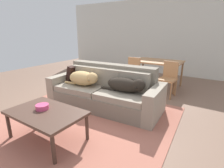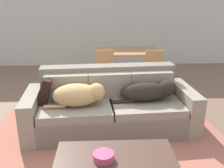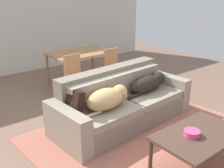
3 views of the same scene
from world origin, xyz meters
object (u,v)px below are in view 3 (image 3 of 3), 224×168
couch (121,103)px  dining_table (80,55)px  throw_pillow_by_left_arm (73,102)px  bowl_on_coffee_table (192,133)px  dog_on_left_cushion (108,98)px  dog_on_right_cushion (148,83)px  dining_chair_near_right (114,66)px  dining_chair_near_left (76,75)px  coffee_table (199,137)px

couch → dining_table: (0.43, 1.96, 0.35)m
throw_pillow_by_left_arm → bowl_on_coffee_table: size_ratio=1.97×
dog_on_left_cushion → dining_table: size_ratio=0.62×
dog_on_left_cushion → dog_on_right_cushion: size_ratio=0.91×
throw_pillow_by_left_arm → bowl_on_coffee_table: throw_pillow_by_left_arm is taller
dog_on_right_cushion → dining_chair_near_right: (0.39, 1.44, -0.10)m
couch → dining_chair_near_left: 1.35m
throw_pillow_by_left_arm → coffee_table: 1.73m
dog_on_right_cushion → dining_chair_near_left: size_ratio=1.03×
coffee_table → dining_table: (0.44, 3.44, 0.28)m
throw_pillow_by_left_arm → dining_chair_near_right: dining_chair_near_right is taller
dog_on_right_cushion → dining_chair_near_left: dining_chair_near_left is taller
bowl_on_coffee_table → dining_chair_near_left: bearing=88.8°
dining_table → dining_chair_near_right: 0.80m
dog_on_left_cushion → dog_on_right_cushion: (0.97, 0.13, -0.02)m
coffee_table → dining_chair_near_right: bearing=71.8°
dog_on_left_cushion → dining_table: bearing=64.4°
dining_table → throw_pillow_by_left_arm: bearing=-124.0°
throw_pillow_by_left_arm → bowl_on_coffee_table: 1.65m
throw_pillow_by_left_arm → dining_table: size_ratio=0.29×
throw_pillow_by_left_arm → coffee_table: throw_pillow_by_left_arm is taller
dog_on_right_cushion → throw_pillow_by_left_arm: (-1.45, 0.05, 0.03)m
coffee_table → dining_chair_near_left: size_ratio=1.27×
dog_on_right_cushion → throw_pillow_by_left_arm: 1.45m
dining_table → bowl_on_coffee_table: bearing=-99.1°
couch → bowl_on_coffee_table: (-0.12, -1.46, 0.16)m
bowl_on_coffee_table → couch: bearing=85.4°
dining_chair_near_left → coffee_table: bearing=-89.0°
couch → coffee_table: 1.49m
dog_on_left_cushion → dining_chair_near_left: 1.58m
dog_on_right_cushion → bowl_on_coffee_table: bearing=-119.4°
coffee_table → dining_chair_near_right: size_ratio=1.31×
bowl_on_coffee_table → dog_on_right_cushion: bearing=64.6°
couch → dining_chair_near_left: couch is taller
bowl_on_coffee_table → dining_chair_near_left: dining_chair_near_left is taller
dog_on_right_cushion → dining_table: size_ratio=0.68×
dining_chair_near_left → dining_chair_near_right: size_ratio=1.03×
dog_on_right_cushion → bowl_on_coffee_table: size_ratio=4.68×
dog_on_left_cushion → bowl_on_coffee_table: bearing=-80.4°
throw_pillow_by_left_arm → dining_chair_near_left: bearing=58.0°
dog_on_left_cushion → coffee_table: dog_on_left_cushion is taller
dog_on_left_cushion → dining_chair_near_right: 2.07m
bowl_on_coffee_table → dining_chair_near_right: (1.05, 2.83, -0.01)m
dog_on_right_cushion → dog_on_left_cushion: bearing=-176.5°
throw_pillow_by_left_arm → bowl_on_coffee_table: bearing=-61.5°
dining_chair_near_left → bowl_on_coffee_table: bearing=-91.2°
dog_on_right_cushion → dining_chair_near_left: 1.53m
dog_on_right_cushion → dining_chair_near_right: size_ratio=1.05×
dog_on_left_cushion → dining_chair_near_right: dining_chair_near_right is taller
coffee_table → dining_table: bearing=82.8°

